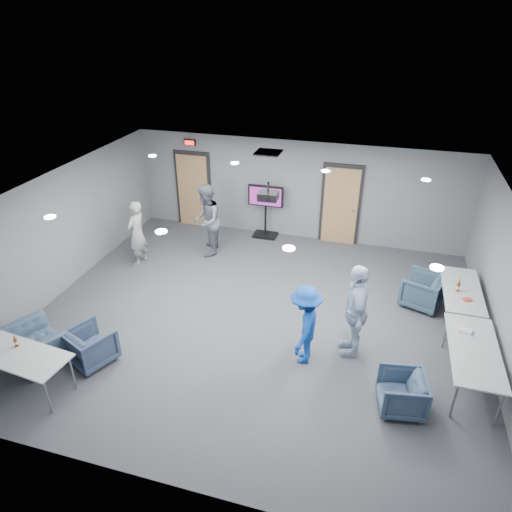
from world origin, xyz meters
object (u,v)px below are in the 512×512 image
(person_c, at_px, (355,310))
(tv_stand, at_px, (266,208))
(person_b, at_px, (206,221))
(chair_front_b, at_px, (34,346))
(table_right_a, at_px, (462,291))
(person_a, at_px, (137,233))
(chair_right_c, at_px, (402,393))
(bottle_right, at_px, (458,287))
(table_front_left, at_px, (19,356))
(bottle_front, at_px, (16,342))
(chair_front_a, at_px, (91,346))
(person_d, at_px, (305,325))
(projector, at_px, (268,196))
(table_right_b, at_px, (474,351))
(chair_right_a, at_px, (422,290))

(person_c, distance_m, tv_stand, 5.12)
(person_b, distance_m, chair_front_b, 5.01)
(table_right_a, distance_m, tv_stand, 5.49)
(person_a, height_order, chair_right_c, person_a)
(bottle_right, bearing_deg, table_front_left, -150.77)
(person_b, xyz_separation_m, chair_front_b, (-1.49, -4.75, -0.60))
(bottle_front, bearing_deg, person_a, 91.31)
(chair_front_a, bearing_deg, person_d, -139.74)
(bottle_front, bearing_deg, projector, 47.31)
(person_b, distance_m, table_right_b, 6.78)
(chair_right_c, relative_size, chair_front_a, 0.96)
(person_b, xyz_separation_m, bottle_front, (-1.36, -5.19, -0.12))
(table_right_a, height_order, projector, projector)
(person_d, relative_size, tv_stand, 1.04)
(table_right_b, bearing_deg, chair_right_a, 17.34)
(table_front_left, bearing_deg, table_right_a, 35.59)
(person_a, xyz_separation_m, bottle_front, (0.10, -4.24, -0.02))
(person_d, distance_m, table_front_left, 4.81)
(person_a, height_order, bottle_right, person_a)
(person_a, xyz_separation_m, projector, (3.46, -0.59, 1.57))
(table_right_a, xyz_separation_m, table_front_left, (-7.19, -4.08, -0.00))
(table_right_a, relative_size, projector, 4.41)
(person_c, distance_m, person_d, 0.96)
(tv_stand, bearing_deg, bottle_front, -111.13)
(table_front_left, bearing_deg, bottle_front, 139.32)
(chair_front_a, bearing_deg, bottle_front, 64.78)
(person_a, distance_m, person_b, 1.74)
(table_right_b, bearing_deg, tv_stand, 46.39)
(person_c, relative_size, chair_right_c, 2.56)
(table_right_a, relative_size, bottle_front, 7.87)
(person_a, bearing_deg, person_d, 68.57)
(person_c, bearing_deg, person_d, -70.31)
(person_b, xyz_separation_m, projector, (2.00, -1.54, 1.47))
(chair_right_a, distance_m, tv_stand, 4.74)
(person_b, bearing_deg, person_a, -70.62)
(chair_front_a, xyz_separation_m, table_front_left, (-0.70, -0.90, 0.34))
(tv_stand, bearing_deg, person_d, -67.37)
(table_right_a, bearing_deg, tv_stand, 60.90)
(person_d, relative_size, table_right_b, 0.81)
(person_d, xyz_separation_m, projector, (-1.16, 1.81, 1.63))
(chair_right_c, distance_m, table_right_a, 3.04)
(person_c, relative_size, table_right_b, 0.96)
(person_b, distance_m, chair_right_c, 6.39)
(table_right_b, bearing_deg, table_right_a, -0.00)
(person_c, xyz_separation_m, tv_stand, (-2.80, 4.28, -0.08))
(bottle_front, bearing_deg, chair_right_c, 10.05)
(chair_right_a, height_order, bottle_right, bottle_right)
(person_a, distance_m, chair_right_c, 7.09)
(person_a, relative_size, person_c, 0.90)
(bottle_right, bearing_deg, person_a, 176.61)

